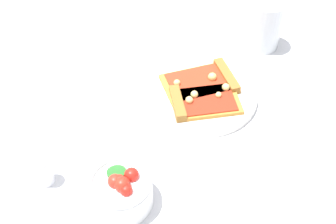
% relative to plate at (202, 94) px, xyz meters
% --- Properties ---
extents(ground_plane, '(2.40, 2.40, 0.00)m').
position_rel_plate_xyz_m(ground_plane, '(0.02, 0.05, -0.01)').
color(ground_plane, silver).
rests_on(ground_plane, ground).
extents(plate, '(0.23, 0.23, 0.01)m').
position_rel_plate_xyz_m(plate, '(0.00, 0.00, 0.00)').
color(plate, white).
rests_on(plate, ground_plane).
extents(pizza_slice_near, '(0.16, 0.17, 0.02)m').
position_rel_plate_xyz_m(pizza_slice_near, '(0.01, -0.02, 0.01)').
color(pizza_slice_near, gold).
rests_on(pizza_slice_near, plate).
extents(pizza_slice_far, '(0.15, 0.16, 0.02)m').
position_rel_plate_xyz_m(pizza_slice_far, '(-0.02, 0.03, 0.01)').
color(pizza_slice_far, gold).
rests_on(pizza_slice_far, plate).
extents(salad_bowl, '(0.10, 0.10, 0.07)m').
position_rel_plate_xyz_m(salad_bowl, '(-0.03, 0.29, 0.03)').
color(salad_bowl, white).
rests_on(salad_bowl, ground_plane).
extents(soda_glass, '(0.07, 0.07, 0.11)m').
position_rel_plate_xyz_m(soda_glass, '(-0.02, -0.23, 0.05)').
color(soda_glass, silver).
rests_on(soda_glass, ground_plane).
extents(pepper_shaker, '(0.03, 0.03, 0.07)m').
position_rel_plate_xyz_m(pepper_shaker, '(0.10, 0.33, 0.03)').
color(pepper_shaker, silver).
rests_on(pepper_shaker, ground_plane).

